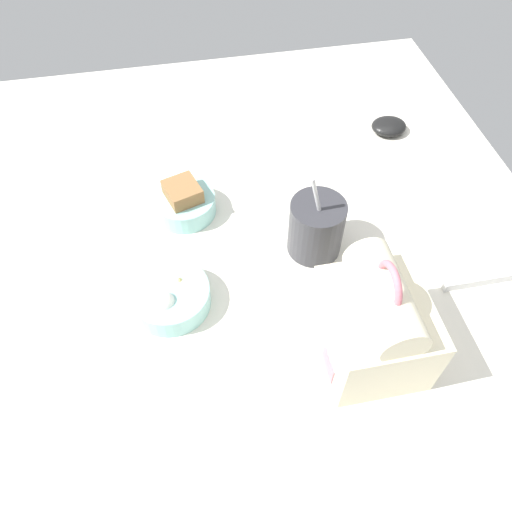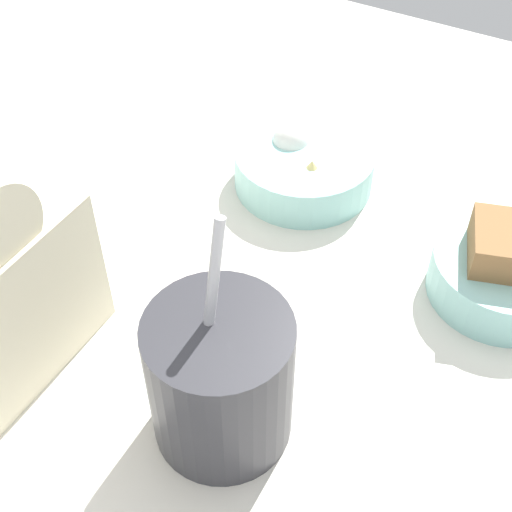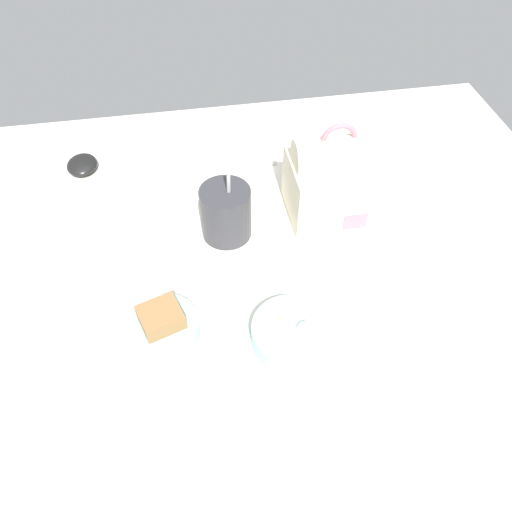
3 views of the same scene
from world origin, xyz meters
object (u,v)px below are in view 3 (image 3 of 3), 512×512
Objects in this scene: keyboard at (193,153)px; computer_mouse at (82,165)px; lunch_bag at (333,181)px; soup_cup at (226,212)px; bento_bowl_snacks at (292,333)px; bento_bowl_sandwich at (163,327)px.

keyboard is 4.70× the size of computer_mouse.
lunch_bag is 1.16× the size of soup_cup.
computer_mouse is at bearing 139.28° from soup_cup.
lunch_bag is at bearing 63.90° from bento_bowl_snacks.
lunch_bag reaches higher than computer_mouse.
keyboard is 35.31cm from lunch_bag.
bento_bowl_snacks is at bearing -116.10° from lunch_bag.
lunch_bag is (25.95, -22.89, 6.99)cm from keyboard.
soup_cup is (-21.60, -2.77, -2.34)cm from lunch_bag.
soup_cup reaches higher than computer_mouse.
keyboard is at bearing 102.47° from bento_bowl_snacks.
soup_cup is (4.35, -25.67, 4.66)cm from keyboard.
bento_bowl_sandwich is (-9.05, -47.77, 1.57)cm from keyboard.
bento_bowl_snacks is 1.71× the size of computer_mouse.
keyboard is 3.10× the size of bento_bowl_sandwich.
bento_bowl_snacks is at bearing -74.83° from soup_cup.
lunch_bag is 1.77× the size of bento_bowl_sandwich.
soup_cup is at bearing -80.39° from keyboard.
keyboard is at bearing 138.58° from lunch_bag.
soup_cup is 1.53× the size of bento_bowl_sandwich.
bento_bowl_sandwich is 21.10cm from bento_bowl_snacks.
lunch_bag is 2.69× the size of computer_mouse.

